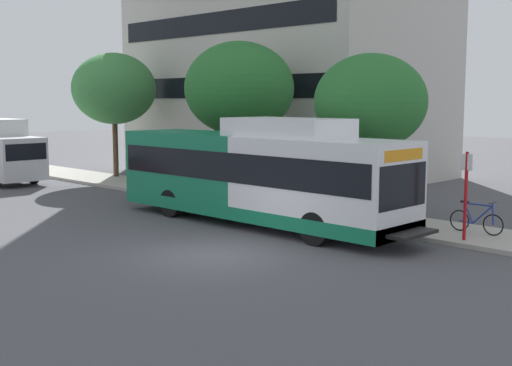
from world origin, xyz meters
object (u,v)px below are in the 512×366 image
(bus_stop_sign_pole, at_px, (466,189))
(bicycle_parked, at_px, (476,220))
(street_tree_near_stop, at_px, (370,102))
(street_tree_far_block, at_px, (114,89))
(street_tree_mid_block, at_px, (239,89))
(transit_bus, at_px, (257,175))

(bus_stop_sign_pole, xyz_separation_m, bicycle_parked, (1.19, 0.22, -1.09))
(street_tree_near_stop, distance_m, street_tree_far_block, 16.63)
(bus_stop_sign_pole, distance_m, street_tree_mid_block, 12.27)
(street_tree_near_stop, bearing_deg, transit_bus, 153.02)
(transit_bus, distance_m, bus_stop_sign_pole, 6.86)
(street_tree_mid_block, relative_size, street_tree_far_block, 1.01)
(street_tree_mid_block, bearing_deg, bicycle_parked, -94.45)
(bicycle_parked, distance_m, street_tree_near_stop, 5.72)
(bus_stop_sign_pole, xyz_separation_m, street_tree_near_stop, (1.73, 4.63, 2.51))
(bus_stop_sign_pole, distance_m, street_tree_near_stop, 5.54)
(bicycle_parked, bearing_deg, street_tree_mid_block, 85.55)
(bicycle_parked, bearing_deg, transit_bus, 117.01)
(bus_stop_sign_pole, xyz_separation_m, street_tree_mid_block, (2.08, 11.70, 3.07))
(bus_stop_sign_pole, relative_size, street_tree_mid_block, 0.39)
(transit_bus, bearing_deg, street_tree_far_block, 74.60)
(bicycle_parked, xyz_separation_m, street_tree_mid_block, (0.89, 11.48, 4.15))
(street_tree_far_block, bearing_deg, street_tree_near_stop, -90.96)
(transit_bus, distance_m, bicycle_parked, 7.19)
(bicycle_parked, relative_size, street_tree_far_block, 0.27)
(street_tree_near_stop, relative_size, street_tree_mid_block, 0.87)
(bus_stop_sign_pole, relative_size, bicycle_parked, 1.48)
(street_tree_mid_block, bearing_deg, bus_stop_sign_pole, -100.08)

